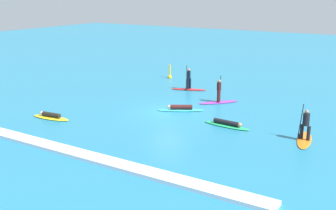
{
  "coord_description": "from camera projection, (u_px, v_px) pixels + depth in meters",
  "views": [
    {
      "loc": [
        14.74,
        -23.18,
        7.87
      ],
      "look_at": [
        0.0,
        0.0,
        0.5
      ],
      "focal_mm": 45.62,
      "sensor_mm": 36.0,
      "label": 1
    }
  ],
  "objects": [
    {
      "name": "surfer_on_yellow_board",
      "position": [
        51.0,
        117.0,
        27.15
      ],
      "size": [
        2.84,
        1.05,
        0.4
      ],
      "rotation": [
        0.0,
        0.0,
        3.25
      ],
      "color": "yellow",
      "rests_on": "ground_plane"
    },
    {
      "name": "surfer_on_purple_board",
      "position": [
        219.0,
        97.0,
        30.89
      ],
      "size": [
        2.52,
        2.74,
        2.01
      ],
      "rotation": [
        0.0,
        0.0,
        0.85
      ],
      "color": "purple",
      "rests_on": "ground_plane"
    },
    {
      "name": "surfer_on_teal_board",
      "position": [
        181.0,
        109.0,
        28.9
      ],
      "size": [
        3.02,
        2.2,
        0.42
      ],
      "rotation": [
        0.0,
        0.0,
        3.68
      ],
      "color": "#33C6CC",
      "rests_on": "ground_plane"
    },
    {
      "name": "marker_buoy",
      "position": [
        170.0,
        75.0,
        39.69
      ],
      "size": [
        0.38,
        0.38,
        1.35
      ],
      "color": "yellow",
      "rests_on": "ground_plane"
    },
    {
      "name": "surfer_on_red_board",
      "position": [
        189.0,
        85.0,
        34.89
      ],
      "size": [
        2.9,
        1.57,
        2.06
      ],
      "rotation": [
        0.0,
        0.0,
        3.49
      ],
      "color": "red",
      "rests_on": "ground_plane"
    },
    {
      "name": "ground_plane",
      "position": [
        168.0,
        112.0,
        28.57
      ],
      "size": [
        120.0,
        120.0,
        0.0
      ],
      "primitive_type": "plane",
      "color": "teal",
      "rests_on": "ground"
    },
    {
      "name": "surfer_on_green_board",
      "position": [
        227.0,
        124.0,
        25.55
      ],
      "size": [
        3.08,
        0.9,
        0.39
      ],
      "rotation": [
        0.0,
        0.0,
        6.2
      ],
      "color": "#23B266",
      "rests_on": "ground_plane"
    },
    {
      "name": "wave_crest",
      "position": [
        72.0,
        152.0,
        21.26
      ],
      "size": [
        21.01,
        0.9,
        0.18
      ],
      "primitive_type": "cube",
      "color": "white",
      "rests_on": "ground_plane"
    },
    {
      "name": "surfer_on_orange_board",
      "position": [
        305.0,
        132.0,
        23.05
      ],
      "size": [
        1.32,
        3.08,
        2.03
      ],
      "rotation": [
        0.0,
        0.0,
        1.77
      ],
      "color": "orange",
      "rests_on": "ground_plane"
    }
  ]
}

